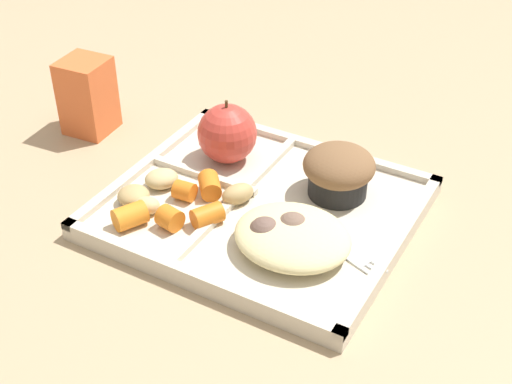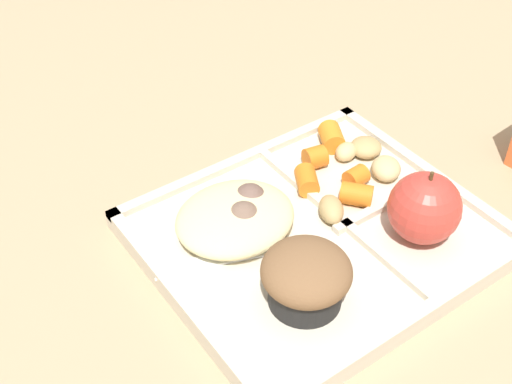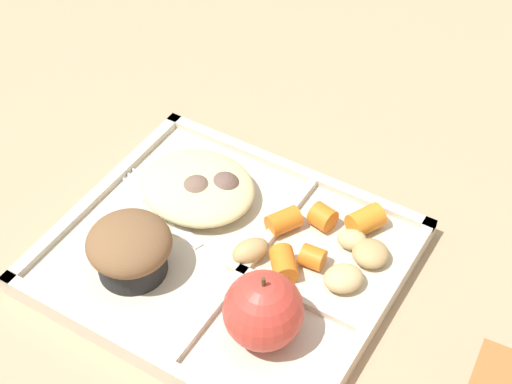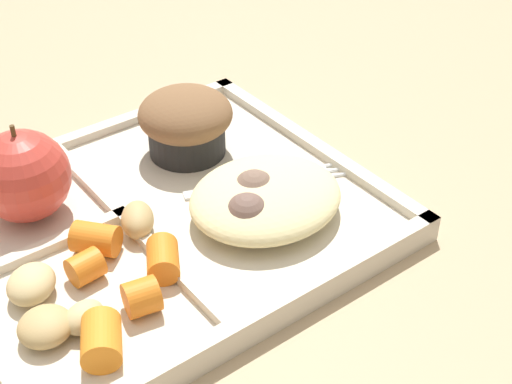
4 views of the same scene
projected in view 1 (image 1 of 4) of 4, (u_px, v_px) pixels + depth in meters
name	position (u px, v px, depth m)	size (l,w,h in m)	color
ground	(260.00, 215.00, 0.81)	(6.00, 6.00, 0.00)	tan
lunch_tray	(260.00, 209.00, 0.81)	(0.33, 0.29, 0.02)	beige
green_apple	(227.00, 134.00, 0.86)	(0.07, 0.07, 0.08)	#C63D33
bran_muffin	(339.00, 171.00, 0.80)	(0.08, 0.08, 0.06)	black
carrot_slice_tilted	(130.00, 216.00, 0.77)	(0.03, 0.03, 0.03)	orange
carrot_slice_edge	(207.00, 215.00, 0.77)	(0.02, 0.02, 0.03)	orange
carrot_slice_large	(170.00, 218.00, 0.76)	(0.02, 0.02, 0.02)	orange
carrot_slice_diagonal	(210.00, 185.00, 0.81)	(0.02, 0.02, 0.03)	orange
carrot_slice_back	(184.00, 191.00, 0.81)	(0.02, 0.02, 0.02)	orange
potato_chunk_browned	(147.00, 205.00, 0.79)	(0.03, 0.02, 0.02)	tan
potato_chunk_wedge	(238.00, 194.00, 0.80)	(0.04, 0.02, 0.02)	tan
potato_chunk_small	(134.00, 196.00, 0.80)	(0.04, 0.04, 0.02)	tan
potato_chunk_golden	(162.00, 179.00, 0.83)	(0.04, 0.03, 0.02)	tan
egg_noodle_pile	(293.00, 237.00, 0.73)	(0.12, 0.11, 0.03)	beige
meatball_front	(264.00, 228.00, 0.75)	(0.03, 0.03, 0.03)	brown
meatball_center	(265.00, 233.00, 0.73)	(0.04, 0.04, 0.04)	brown
meatball_side	(292.00, 229.00, 0.74)	(0.04, 0.04, 0.04)	#755B4C
plastic_fork	(336.00, 244.00, 0.75)	(0.14, 0.06, 0.00)	white
milk_carton	(88.00, 96.00, 0.94)	(0.06, 0.06, 0.10)	orange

